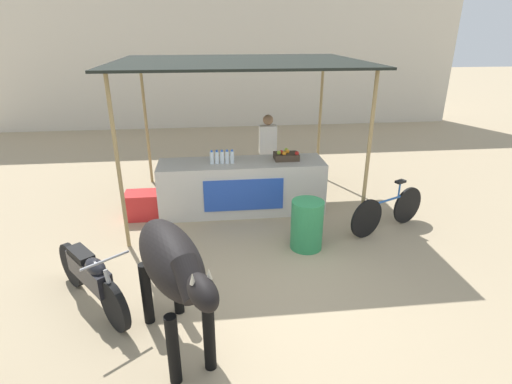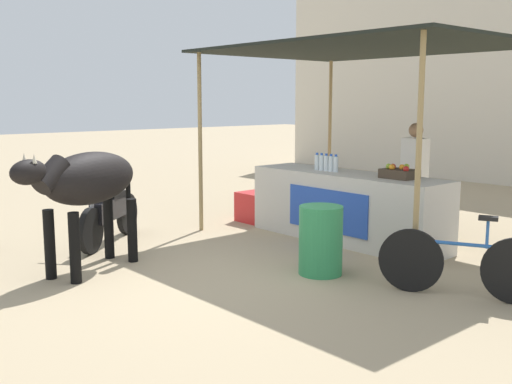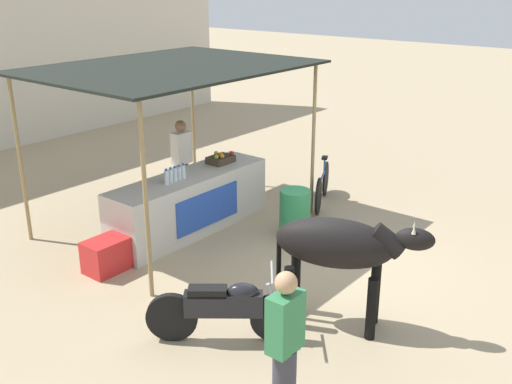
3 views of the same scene
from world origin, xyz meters
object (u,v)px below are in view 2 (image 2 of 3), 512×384
stall_counter (346,207)px  fruit_crate (399,173)px  bicycle_leaning (462,264)px  cow (87,183)px  vendor_behind_counter (414,180)px  water_barrel (321,240)px  motorcycle_parked (109,213)px  cooler_box (256,207)px

stall_counter → fruit_crate: size_ratio=6.82×
bicycle_leaning → cow: bearing=-144.7°
vendor_behind_counter → cow: size_ratio=0.91×
water_barrel → cow: size_ratio=0.43×
fruit_crate → bicycle_leaning: bearing=-35.0°
stall_counter → motorcycle_parked: stall_counter is taller
fruit_crate → vendor_behind_counter: vendor_behind_counter is taller
stall_counter → bicycle_leaning: stall_counter is taller
fruit_crate → bicycle_leaning: fruit_crate is taller
vendor_behind_counter → water_barrel: size_ratio=2.10×
stall_counter → bicycle_leaning: (2.39, -1.04, -0.13)m
stall_counter → cow: bearing=-105.6°
fruit_crate → water_barrel: bearing=-87.8°
cooler_box → cow: cow is taller
cow → cooler_box: bearing=104.5°
cooler_box → water_barrel: bearing=-27.3°
fruit_crate → vendor_behind_counter: (-0.24, 0.70, -0.18)m
cooler_box → bicycle_leaning: 4.30m
cooler_box → water_barrel: (2.69, -1.39, 0.15)m
vendor_behind_counter → cow: (-1.53, -4.16, 0.18)m
stall_counter → motorcycle_parked: size_ratio=2.05×
cow → motorcycle_parked: size_ratio=1.25×
bicycle_leaning → vendor_behind_counter: bearing=135.1°
motorcycle_parked → bicycle_leaning: 4.69m
cooler_box → motorcycle_parked: bearing=-95.4°
cow → bicycle_leaning: bearing=35.3°
fruit_crate → vendor_behind_counter: bearing=109.0°
stall_counter → cooler_box: 1.82m
water_barrel → motorcycle_parked: (-2.92, -1.10, 0.04)m
vendor_behind_counter → bicycle_leaning: vendor_behind_counter is taller
fruit_crate → motorcycle_parked: fruit_crate is taller
vendor_behind_counter → motorcycle_parked: (-2.62, -3.34, -0.42)m
cow → motorcycle_parked: (-1.09, 0.83, -0.60)m
stall_counter → vendor_behind_counter: bearing=52.3°
water_barrel → bicycle_leaning: bicycle_leaning is taller
bicycle_leaning → water_barrel: bearing=-163.6°
fruit_crate → cooler_box: size_ratio=0.73×
fruit_crate → cooler_box: (-2.63, -0.15, -0.79)m
water_barrel → cooler_box: bearing=152.7°
cooler_box → bicycle_leaning: (4.19, -0.95, 0.11)m
vendor_behind_counter → stall_counter: bearing=-127.7°
stall_counter → motorcycle_parked: 3.29m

